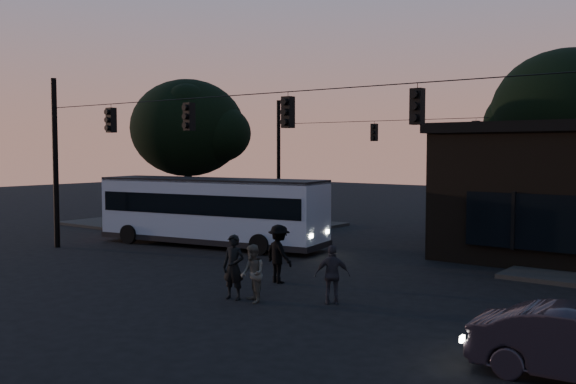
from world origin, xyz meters
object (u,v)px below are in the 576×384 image
Objects in this scene: pedestrian_a at (234,267)px; pedestrian_b at (252,274)px; bus at (211,208)px; pedestrian_c at (333,275)px; pedestrian_d at (279,254)px.

pedestrian_a reaches higher than pedestrian_b.
pedestrian_a is at bearing -52.13° from bus.
bus is 11.12m from pedestrian_b.
pedestrian_d is (-3.00, 1.36, 0.12)m from pedestrian_c.
pedestrian_d is at bearing -57.45° from pedestrian_c.
pedestrian_c is at bearing 15.99° from pedestrian_a.
pedestrian_c is 0.87× the size of pedestrian_d.
pedestrian_d reaches higher than pedestrian_c.
bus is at bearing 174.11° from pedestrian_b.
pedestrian_a is (7.85, -7.13, -0.77)m from bus.
pedestrian_c is (2.61, 1.27, -0.11)m from pedestrian_a.
pedestrian_b is 0.87× the size of pedestrian_d.
bus is 6.65× the size of pedestrian_c.
pedestrian_a is 0.69m from pedestrian_b.
bus is 5.82× the size of pedestrian_d.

